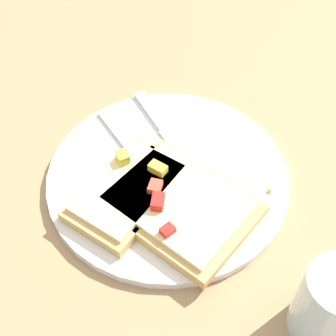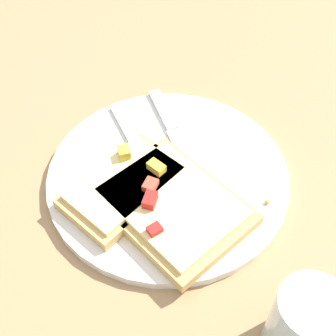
{
  "view_description": "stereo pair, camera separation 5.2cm",
  "coord_description": "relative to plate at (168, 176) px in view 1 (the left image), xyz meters",
  "views": [
    {
      "loc": [
        -0.27,
        -0.25,
        0.46
      ],
      "look_at": [
        0.0,
        0.0,
        0.02
      ],
      "focal_mm": 50.0,
      "sensor_mm": 36.0,
      "label": 1
    },
    {
      "loc": [
        -0.24,
        -0.28,
        0.46
      ],
      "look_at": [
        0.0,
        0.0,
        0.02
      ],
      "focal_mm": 50.0,
      "sensor_mm": 36.0,
      "label": 2
    }
  ],
  "objects": [
    {
      "name": "ground_plane",
      "position": [
        0.0,
        0.0,
        -0.01
      ],
      "size": [
        4.0,
        4.0,
        0.0
      ],
      "primitive_type": "plane",
      "color": "#9E7A51"
    },
    {
      "name": "plate",
      "position": [
        0.0,
        0.0,
        0.0
      ],
      "size": [
        0.3,
        0.3,
        0.01
      ],
      "color": "silver",
      "rests_on": "ground"
    },
    {
      "name": "fork",
      "position": [
        -0.02,
        0.02,
        0.01
      ],
      "size": [
        0.08,
        0.21,
        0.01
      ],
      "rotation": [
        0.0,
        0.0,
        4.44
      ],
      "color": "silver",
      "rests_on": "plate"
    },
    {
      "name": "knife",
      "position": [
        0.05,
        0.04,
        0.01
      ],
      "size": [
        0.09,
        0.21,
        0.01
      ],
      "rotation": [
        0.0,
        0.0,
        4.36
      ],
      "color": "silver",
      "rests_on": "plate"
    },
    {
      "name": "pizza_slice_main",
      "position": [
        -0.03,
        -0.05,
        0.02
      ],
      "size": [
        0.13,
        0.17,
        0.03
      ],
      "rotation": [
        0.0,
        0.0,
        1.62
      ],
      "color": "tan",
      "rests_on": "plate"
    },
    {
      "name": "pizza_slice_corner",
      "position": [
        -0.06,
        0.01,
        0.02
      ],
      "size": [
        0.16,
        0.11,
        0.03
      ],
      "rotation": [
        0.0,
        0.0,
        3.28
      ],
      "color": "tan",
      "rests_on": "plate"
    },
    {
      "name": "crumb_scatter",
      "position": [
        0.01,
        -0.01,
        0.01
      ],
      "size": [
        0.13,
        0.2,
        0.01
      ],
      "color": "tan",
      "rests_on": "plate"
    },
    {
      "name": "drinking_glass",
      "position": [
        -0.04,
        -0.24,
        0.04
      ],
      "size": [
        0.06,
        0.06,
        0.09
      ],
      "color": "silver",
      "rests_on": "ground"
    }
  ]
}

